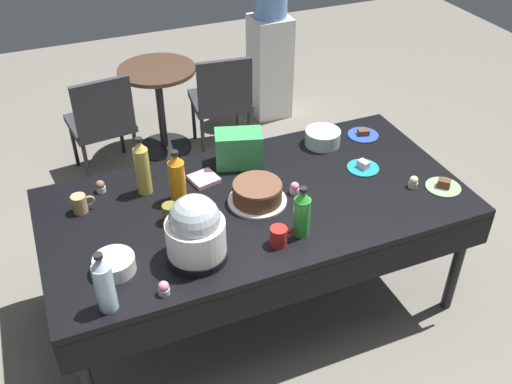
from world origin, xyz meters
TOP-DOWN VIEW (x-y plane):
  - ground at (0.00, 0.00)m, footprint 9.00×9.00m
  - potluck_table at (0.00, 0.00)m, footprint 2.20×1.10m
  - frosted_layer_cake at (0.00, -0.02)m, footprint 0.31×0.31m
  - slow_cooker at (-0.42, -0.30)m, footprint 0.28×0.28m
  - glass_salad_bowl at (0.58, 0.36)m, footprint 0.21×0.21m
  - ceramic_snack_bowl at (-0.78, -0.25)m, footprint 0.19×0.19m
  - dessert_plate_sage at (0.97, -0.29)m, footprint 0.19×0.19m
  - dessert_plate_cobalt at (0.86, 0.35)m, footprint 0.19×0.19m
  - dessert_plate_teal at (0.67, 0.04)m, footprint 0.18×0.18m
  - cupcake_berry at (0.21, -0.02)m, footprint 0.05×0.05m
  - cupcake_rose at (-0.73, 0.38)m, footprint 0.05×0.05m
  - cupcake_mint at (0.82, -0.22)m, footprint 0.05×0.05m
  - cupcake_cocoa at (-0.62, -0.47)m, footprint 0.05×0.05m
  - soda_bottle_water at (-0.85, -0.45)m, footprint 0.08×0.08m
  - soda_bottle_ginger_ale at (-0.52, 0.29)m, footprint 0.08×0.08m
  - soda_bottle_orange_juice at (-0.37, 0.16)m, footprint 0.09×0.09m
  - soda_bottle_lime_soda at (0.10, -0.33)m, footprint 0.08×0.08m
  - coffee_mug_red at (-0.03, -0.36)m, footprint 0.12×0.08m
  - coffee_mug_tan at (-0.86, 0.25)m, footprint 0.12×0.08m
  - coffee_mug_olive at (-0.45, 0.00)m, footprint 0.12×0.08m
  - soda_carton at (0.04, 0.36)m, footprint 0.30×0.23m
  - paper_napkin_stack at (-0.20, 0.27)m, footprint 0.17×0.17m
  - maroon_chair_left at (-0.54, 1.65)m, footprint 0.49×0.49m
  - maroon_chair_right at (0.39, 1.65)m, footprint 0.49×0.49m
  - round_cafe_table at (-0.05, 1.87)m, footprint 0.60×0.60m
  - water_cooler at (1.00, 2.11)m, footprint 0.32×0.32m

SIDE VIEW (x-z plane):
  - ground at x=0.00m, z-range 0.00..0.00m
  - maroon_chair_left at x=-0.54m, z-range 0.07..0.92m
  - maroon_chair_right at x=0.39m, z-range 0.07..0.92m
  - round_cafe_table at x=-0.05m, z-range 0.14..0.86m
  - water_cooler at x=1.00m, z-range -0.03..1.21m
  - potluck_table at x=0.00m, z-range 0.31..1.06m
  - dessert_plate_cobalt at x=0.86m, z-range 0.74..0.78m
  - dessert_plate_teal at x=0.67m, z-range 0.74..0.79m
  - paper_napkin_stack at x=-0.20m, z-range 0.75..0.77m
  - dessert_plate_sage at x=0.97m, z-range 0.74..0.79m
  - cupcake_berry at x=0.21m, z-range 0.75..0.82m
  - cupcake_rose at x=-0.73m, z-range 0.75..0.82m
  - cupcake_mint at x=0.82m, z-range 0.75..0.82m
  - cupcake_cocoa at x=-0.62m, z-range 0.75..0.82m
  - ceramic_snack_bowl at x=-0.78m, z-range 0.75..0.83m
  - glass_salad_bowl at x=0.58m, z-range 0.75..0.84m
  - coffee_mug_red at x=-0.03m, z-range 0.75..0.84m
  - coffee_mug_tan at x=-0.86m, z-range 0.75..0.85m
  - coffee_mug_olive at x=-0.45m, z-range 0.75..0.85m
  - frosted_layer_cake at x=0.00m, z-range 0.75..0.86m
  - soda_carton at x=0.04m, z-range 0.75..0.95m
  - soda_bottle_lime_soda at x=0.10m, z-range 0.74..1.01m
  - soda_bottle_orange_juice at x=-0.37m, z-range 0.74..1.04m
  - soda_bottle_water at x=-0.85m, z-range 0.74..1.04m
  - soda_bottle_ginger_ale at x=-0.52m, z-range 0.74..1.07m
  - slow_cooker at x=-0.42m, z-range 0.74..1.07m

